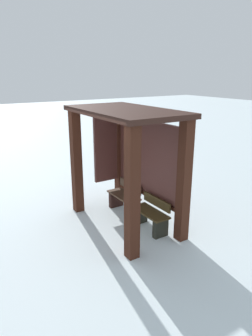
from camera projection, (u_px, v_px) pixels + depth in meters
ground_plane at (125, 223)px, 6.95m from camera, size 60.00×60.00×0.00m
bus_shelter at (129, 147)px, 6.58m from camera, size 2.71×1.54×2.55m
bench_left_inside at (125, 199)px, 7.45m from camera, size 0.93×0.42×0.72m
bench_center_inside at (151, 216)px, 6.59m from camera, size 0.93×0.38×0.70m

